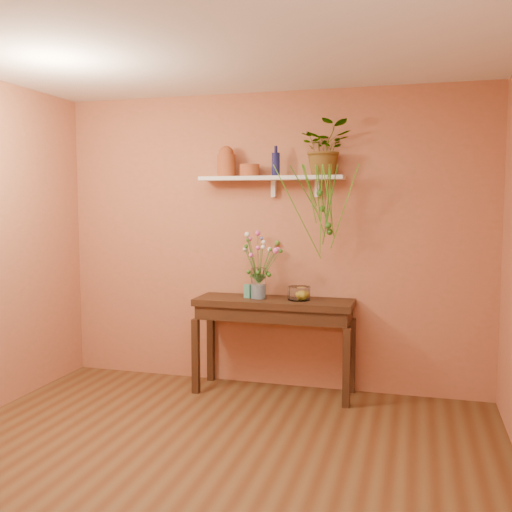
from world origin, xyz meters
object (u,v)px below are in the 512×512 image
Objects in this scene: terracotta_jug at (226,162)px; spider_plant at (325,148)px; sideboard at (274,313)px; glass_bowl at (299,294)px; glass_vase at (259,286)px; blue_bottle at (276,164)px; bouquet at (261,254)px.

spider_plant is at bearing 1.32° from terracotta_jug.
sideboard is 7.10× the size of glass_bowl.
glass_vase is at bearing -177.06° from glass_bowl.
sideboard is 1.32m from blue_bottle.
bouquet reaches higher than glass_bowl.
bouquet is at bearing -16.83° from terracotta_jug.
spider_plant is at bearing 14.18° from glass_vase.
spider_plant is at bearing 31.70° from glass_bowl.
glass_vase is at bearing -148.50° from bouquet.
spider_plant is at bearing 17.89° from sideboard.
sideboard is at bearing -162.11° from spider_plant.
terracotta_jug is at bearing -178.68° from spider_plant.
glass_vase is at bearing -139.31° from blue_bottle.
terracotta_jug is 0.90m from bouquet.
terracotta_jug is 1.36m from glass_bowl.
spider_plant is at bearing 13.41° from bouquet.
terracotta_jug is 1.02× the size of glass_vase.
terracotta_jug is 0.59× the size of spider_plant.
glass_vase is 0.59× the size of bouquet.
glass_vase is at bearing -177.55° from sideboard.
blue_bottle reaches higher than glass_bowl.
sideboard is 0.53m from bouquet.
blue_bottle is at bearing -1.41° from terracotta_jug.
sideboard is 5.06× the size of terracotta_jug.
sideboard is 1.43m from terracotta_jug.
spider_plant is at bearing 4.23° from blue_bottle.
blue_bottle is 0.81m from bouquet.
terracotta_jug is at bearing 163.17° from bouquet.
bouquet is at bearing 176.61° from sideboard.
blue_bottle is at bearing 97.13° from sideboard.
spider_plant is 1.34m from glass_vase.
spider_plant is 2.39× the size of glass_bowl.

